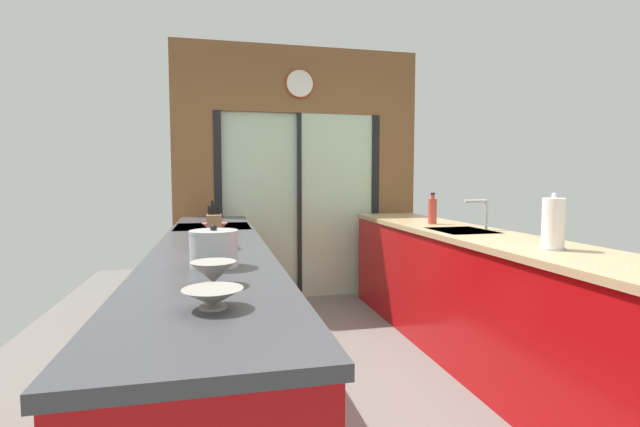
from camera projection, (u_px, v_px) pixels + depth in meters
name	position (u px, v px, depth m)	size (l,w,h in m)	color
ground_plane	(344.00, 360.00, 3.29)	(5.04, 7.60, 0.02)	slate
back_wall_unit	(299.00, 158.00, 4.92)	(2.64, 0.12, 2.70)	brown
left_counter_run	(213.00, 326.00, 2.59)	(0.62, 3.80, 0.92)	#AD0C0F
right_counter_run	(482.00, 299.00, 3.16)	(0.62, 3.80, 0.92)	#AD0C0F
sink_faucet	(482.00, 209.00, 3.39)	(0.19, 0.02, 0.23)	#B7BABC
oven_range	(214.00, 283.00, 3.68)	(0.60, 0.60, 0.92)	#B7BABC
mixing_bowl_near	(213.00, 297.00, 1.34)	(0.18, 0.18, 0.06)	gray
mixing_bowl_mid	(213.00, 272.00, 1.63)	(0.16, 0.16, 0.09)	gray
mixing_bowl_far	(215.00, 229.00, 3.05)	(0.17, 0.17, 0.09)	#BC4C38
knife_block	(214.00, 230.00, 2.53)	(0.08, 0.14, 0.26)	brown
stock_pot	(214.00, 248.00, 1.98)	(0.21, 0.21, 0.18)	#B7BABC
soap_bottle	(432.00, 211.00, 3.82)	(0.07, 0.07, 0.26)	#B23D2D
paper_towel_roll	(553.00, 224.00, 2.45)	(0.13, 0.13, 0.31)	#B7BABC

